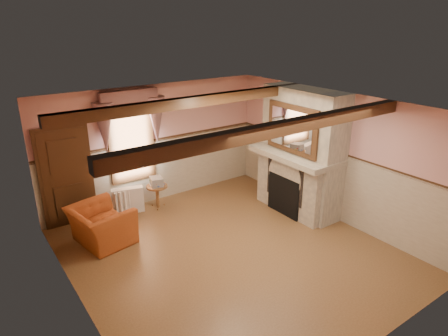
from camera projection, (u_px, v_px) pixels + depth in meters
floor at (230, 252)px, 7.62m from camera, size 5.50×6.00×0.01m
ceiling at (231, 107)px, 6.63m from camera, size 5.50×6.00×0.01m
wall_back at (155, 144)px, 9.41m from camera, size 5.50×0.02×2.80m
wall_front at (377, 264)px, 4.84m from camera, size 5.50×0.02×2.80m
wall_left at (74, 229)px, 5.63m from camera, size 0.02×6.00×2.80m
wall_right at (333, 156)px, 8.62m from camera, size 0.02×6.00×2.80m
wainscot at (230, 217)px, 7.35m from camera, size 5.50×6.00×1.50m
chair_rail at (231, 180)px, 7.09m from camera, size 5.50×6.00×0.08m
firebox at (286, 195)px, 9.00m from camera, size 0.20×0.95×0.90m
armchair at (101, 225)px, 7.84m from camera, size 1.20×1.32×0.75m
side_table at (158, 196)px, 9.33m from camera, size 0.63×0.63×0.55m
book_stack at (156, 182)px, 9.20m from camera, size 0.33×0.37×0.20m
radiator at (128, 200)px, 9.08m from camera, size 0.72×0.36×0.60m
bowl at (302, 152)px, 8.65m from camera, size 0.35×0.35×0.09m
mantel_clock at (280, 142)px, 9.17m from camera, size 0.14×0.24×0.20m
oil_lamp at (276, 139)px, 9.26m from camera, size 0.11×0.11×0.28m
candle_red at (314, 155)px, 8.38m from camera, size 0.06×0.06×0.16m
jar_yellow at (302, 151)px, 8.65m from camera, size 0.06×0.06×0.12m
fireplace at (302, 151)px, 8.90m from camera, size 0.85×2.00×2.80m
mantel at (296, 155)px, 8.81m from camera, size 1.05×2.05×0.12m
overmantel_mirror at (292, 129)px, 8.50m from camera, size 0.06×1.44×1.04m
door at (67, 178)px, 8.35m from camera, size 1.10×0.10×2.10m
window at (131, 138)px, 8.97m from camera, size 1.06×0.08×2.02m
window_drapes at (130, 113)px, 8.69m from camera, size 1.30×0.14×1.40m
ceiling_beam_front at (280, 128)px, 5.75m from camera, size 5.50×0.18×0.20m
ceiling_beam_back at (194, 102)px, 7.58m from camera, size 5.50×0.18×0.20m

